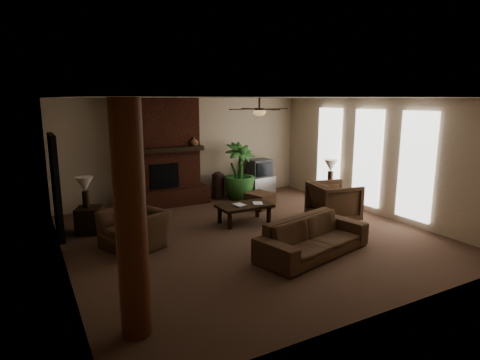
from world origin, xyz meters
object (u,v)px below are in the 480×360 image
log_column (131,222)px  lamp_left (85,186)px  lamp_right (331,167)px  side_table_right (329,194)px  tv_stand (260,185)px  floor_plant (239,183)px  coffee_table (244,207)px  ottoman (260,200)px  side_table_left (90,220)px  armchair_right (334,200)px  floor_vase (218,183)px  sofa (313,231)px  armchair_left (134,223)px

log_column → lamp_left: bearing=89.3°
lamp_right → side_table_right: bearing=90.0°
tv_stand → floor_plant: 0.97m
coffee_table → ottoman: 1.35m
ottoman → side_table_left: bearing=179.4°
armchair_right → coffee_table: armchair_right is taller
floor_vase → side_table_left: (-3.66, -1.39, -0.16)m
sofa → side_table_right: (2.65, 2.62, -0.17)m
log_column → lamp_left: (0.05, 4.19, -0.40)m
side_table_left → lamp_right: lamp_right is taller
coffee_table → side_table_right: (2.82, 0.37, -0.10)m
floor_plant → lamp_left: bearing=-166.3°
floor_vase → lamp_left: size_ratio=1.18×
side_table_right → lamp_right: 0.73m
ottoman → floor_plant: (-0.01, 1.10, 0.24)m
floor_vase → coffee_table: bearing=-101.3°
sofa → armchair_left: 3.34m
side_table_right → armchair_left: bearing=-172.6°
log_column → ottoman: 6.04m
coffee_table → floor_vase: bearing=78.7°
armchair_right → tv_stand: (-0.02, 3.21, -0.25)m
log_column → side_table_left: 4.31m
armchair_left → tv_stand: (4.43, 2.68, -0.23)m
sofa → floor_plant: (0.80, 4.26, -0.00)m
armchair_left → floor_plant: armchair_left is taller
floor_plant → armchair_right: bearing=-72.4°
sofa → coffee_table: size_ratio=1.90×
sofa → armchair_right: armchair_right is taller
tv_stand → lamp_left: (-5.09, -1.36, 0.75)m
armchair_right → side_table_left: (-5.07, 1.82, -0.22)m
log_column → side_table_right: log_column is taller
floor_vase → floor_plant: size_ratio=0.49×
sofa → lamp_right: size_ratio=3.50×
armchair_left → floor_vase: bearing=106.9°
tv_stand → lamp_left: 5.32m
coffee_table → side_table_right: side_table_right is taller
log_column → side_table_left: bearing=88.7°
tv_stand → side_table_right: 2.20m
armchair_right → coffee_table: (-1.88, 0.86, -0.13)m
tv_stand → side_table_left: side_table_left is taller
sofa → coffee_table: bearing=81.0°
tv_stand → floor_plant: (-0.89, -0.34, 0.19)m
log_column → tv_stand: log_column is taller
floor_plant → lamp_left: lamp_left is taller
armchair_right → side_table_right: bearing=-26.4°
ottoman → tv_stand: bearing=58.3°
armchair_left → coffee_table: bearing=72.9°
tv_stand → floor_vase: size_ratio=1.10×
side_table_left → lamp_right: (6.01, -0.60, 0.73)m
lamp_left → ottoman: bearing=-1.0°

